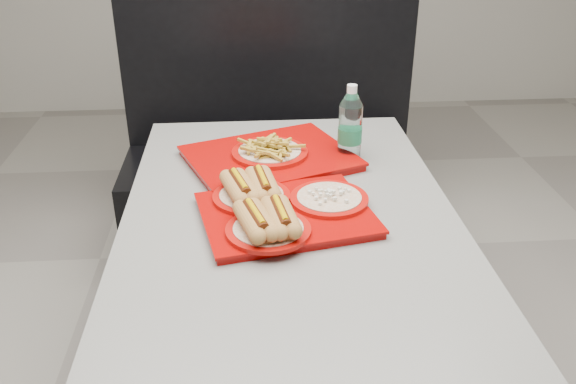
{
  "coord_description": "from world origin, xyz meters",
  "views": [
    {
      "loc": [
        -0.11,
        -1.44,
        1.56
      ],
      "look_at": [
        -0.01,
        -0.04,
        0.83
      ],
      "focal_mm": 38.0,
      "sensor_mm": 36.0,
      "label": 1
    }
  ],
  "objects": [
    {
      "name": "diner_table",
      "position": [
        0.0,
        0.0,
        0.58
      ],
      "size": [
        0.92,
        1.42,
        0.75
      ],
      "color": "black",
      "rests_on": "ground"
    },
    {
      "name": "water_bottle",
      "position": [
        0.22,
        0.34,
        0.86
      ],
      "size": [
        0.08,
        0.08,
        0.24
      ],
      "rotation": [
        0.0,
        0.0,
        -0.31
      ],
      "color": "silver",
      "rests_on": "diner_table"
    },
    {
      "name": "booth_bench",
      "position": [
        0.0,
        1.09,
        0.4
      ],
      "size": [
        1.3,
        0.57,
        1.35
      ],
      "color": "black",
      "rests_on": "ground"
    },
    {
      "name": "tray_near",
      "position": [
        -0.03,
        -0.04,
        0.79
      ],
      "size": [
        0.5,
        0.42,
        0.1
      ],
      "rotation": [
        0.0,
        0.0,
        0.2
      ],
      "color": "#940604",
      "rests_on": "diner_table"
    },
    {
      "name": "tray_far",
      "position": [
        -0.04,
        0.33,
        0.78
      ],
      "size": [
        0.6,
        0.54,
        0.1
      ],
      "rotation": [
        0.0,
        0.0,
        0.37
      ],
      "color": "#940604",
      "rests_on": "diner_table"
    }
  ]
}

